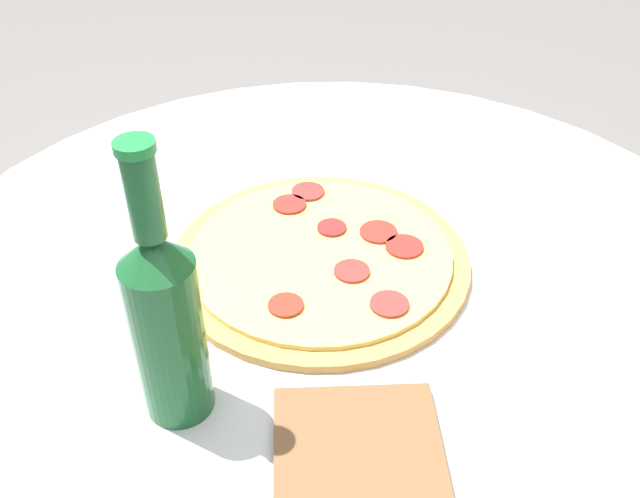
# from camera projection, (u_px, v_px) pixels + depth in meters

# --- Properties ---
(table) EXTENTS (0.99, 0.99, 0.71)m
(table) POSITION_uv_depth(u_px,v_px,m) (337.00, 379.00, 0.91)
(table) COLOR silver
(table) RESTS_ON ground_plane
(pizza) EXTENTS (0.34, 0.34, 0.02)m
(pizza) POSITION_uv_depth(u_px,v_px,m) (321.00, 257.00, 0.80)
(pizza) COLOR #C68E47
(pizza) RESTS_ON table
(beer_bottle) EXTENTS (0.06, 0.06, 0.27)m
(beer_bottle) POSITION_uv_depth(u_px,v_px,m) (166.00, 319.00, 0.58)
(beer_bottle) COLOR #195628
(beer_bottle) RESTS_ON table
(pizza_paddle) EXTENTS (0.27, 0.15, 0.02)m
(pizza_paddle) POSITION_uv_depth(u_px,v_px,m) (361.00, 482.00, 0.58)
(pizza_paddle) COLOR brown
(pizza_paddle) RESTS_ON table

